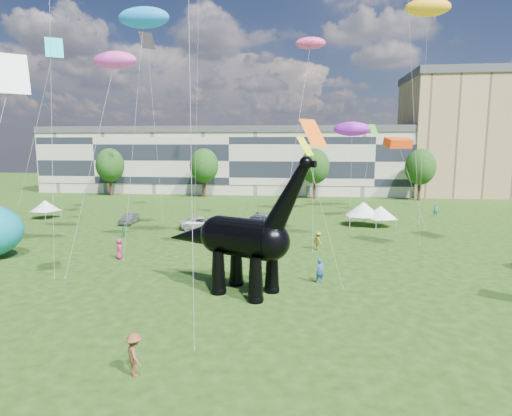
# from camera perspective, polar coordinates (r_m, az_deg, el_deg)

# --- Properties ---
(ground) EXTENTS (220.00, 220.00, 0.00)m
(ground) POSITION_cam_1_polar(r_m,az_deg,el_deg) (26.25, -8.55, -13.39)
(ground) COLOR #16330C
(ground) RESTS_ON ground
(terrace_row) EXTENTS (78.00, 11.00, 12.00)m
(terrace_row) POSITION_cam_1_polar(r_m,az_deg,el_deg) (86.77, -2.95, 6.09)
(terrace_row) COLOR beige
(terrace_row) RESTS_ON ground
(apartment_block) EXTENTS (28.00, 18.00, 22.00)m
(apartment_block) POSITION_cam_1_polar(r_m,az_deg,el_deg) (94.55, 27.77, 8.36)
(apartment_block) COLOR tan
(apartment_block) RESTS_ON ground
(tree_far_left) EXTENTS (5.20, 5.20, 9.44)m
(tree_far_left) POSITION_cam_1_polar(r_m,az_deg,el_deg) (84.83, -18.91, 5.78)
(tree_far_left) COLOR #382314
(tree_far_left) RESTS_ON ground
(tree_mid_left) EXTENTS (5.20, 5.20, 9.44)m
(tree_mid_left) POSITION_cam_1_polar(r_m,az_deg,el_deg) (78.76, -6.95, 5.99)
(tree_mid_left) COLOR #382314
(tree_mid_left) RESTS_ON ground
(tree_mid_right) EXTENTS (5.20, 5.20, 9.44)m
(tree_mid_right) POSITION_cam_1_polar(r_m,az_deg,el_deg) (76.54, 7.84, 5.90)
(tree_mid_right) COLOR #382314
(tree_mid_right) RESTS_ON ground
(tree_far_right) EXTENTS (5.20, 5.20, 9.44)m
(tree_far_right) POSITION_cam_1_polar(r_m,az_deg,el_deg) (78.95, 21.08, 5.49)
(tree_far_right) COLOR #382314
(tree_far_right) RESTS_ON ground
(dinosaur_sculpture) EXTENTS (11.12, 6.33, 9.41)m
(dinosaur_sculpture) POSITION_cam_1_polar(r_m,az_deg,el_deg) (28.16, -2.32, -4.20)
(dinosaur_sculpture) COLOR black
(dinosaur_sculpture) RESTS_ON ground
(car_silver) EXTENTS (1.71, 4.04, 1.36)m
(car_silver) POSITION_cam_1_polar(r_m,az_deg,el_deg) (54.90, -16.57, -1.31)
(car_silver) COLOR silver
(car_silver) RESTS_ON ground
(car_grey) EXTENTS (4.41, 3.23, 1.39)m
(car_grey) POSITION_cam_1_polar(r_m,az_deg,el_deg) (46.30, -4.14, -2.75)
(car_grey) COLOR slate
(car_grey) RESTS_ON ground
(car_white) EXTENTS (5.58, 3.84, 1.42)m
(car_white) POSITION_cam_1_polar(r_m,az_deg,el_deg) (49.80, -7.20, -1.97)
(car_white) COLOR silver
(car_white) RESTS_ON ground
(car_dark) EXTENTS (3.29, 5.63, 1.53)m
(car_dark) POSITION_cam_1_polar(r_m,az_deg,el_deg) (49.40, 0.05, -1.92)
(car_dark) COLOR #595960
(car_dark) RESTS_ON ground
(gazebo_near) EXTENTS (4.67, 4.67, 2.51)m
(gazebo_near) POSITION_cam_1_polar(r_m,az_deg,el_deg) (52.56, 16.27, -0.53)
(gazebo_near) COLOR white
(gazebo_near) RESTS_ON ground
(gazebo_far) EXTENTS (4.56, 4.56, 2.87)m
(gazebo_far) POSITION_cam_1_polar(r_m,az_deg,el_deg) (52.80, 14.11, -0.12)
(gazebo_far) COLOR white
(gazebo_far) RESTS_ON ground
(gazebo_left) EXTENTS (4.22, 4.22, 2.42)m
(gazebo_left) POSITION_cam_1_polar(r_m,az_deg,el_deg) (62.66, -26.28, 0.29)
(gazebo_left) COLOR silver
(gazebo_left) RESTS_ON ground
(visitors) EXTENTS (55.68, 44.69, 1.87)m
(visitors) POSITION_cam_1_polar(r_m,az_deg,el_deg) (38.85, -11.05, -4.82)
(visitors) COLOR #275390
(visitors) RESTS_ON ground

